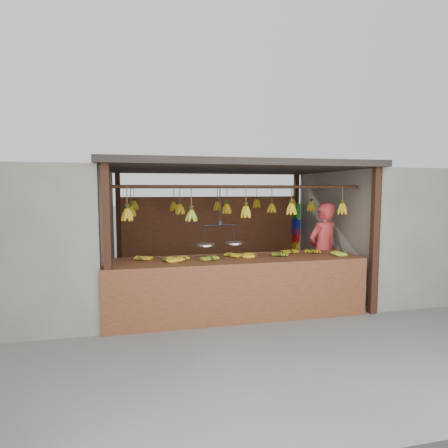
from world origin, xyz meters
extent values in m
plane|color=#5B5B57|center=(0.00, 0.00, 0.00)|extent=(80.00, 80.00, 0.00)
cube|color=black|center=(-2.00, -1.50, 1.15)|extent=(0.10, 0.10, 2.30)
cube|color=black|center=(2.00, -1.50, 1.15)|extent=(0.10, 0.10, 2.30)
cube|color=black|center=(-2.00, 1.50, 1.15)|extent=(0.10, 0.10, 2.30)
cube|color=black|center=(2.00, 1.50, 1.15)|extent=(0.10, 0.10, 2.30)
cube|color=black|center=(0.00, 0.00, 2.35)|extent=(4.30, 3.30, 0.10)
cylinder|color=black|center=(0.00, -1.00, 2.00)|extent=(4.00, 0.05, 0.05)
cylinder|color=black|center=(0.00, 0.00, 2.00)|extent=(4.00, 0.05, 0.05)
cylinder|color=black|center=(0.00, 1.00, 2.00)|extent=(4.00, 0.05, 0.05)
cube|color=brown|center=(0.00, 1.50, 0.90)|extent=(4.00, 0.06, 1.80)
cube|color=slate|center=(-3.60, 0.00, 1.15)|extent=(3.00, 3.00, 2.30)
cube|color=slate|center=(3.60, 0.00, 1.15)|extent=(3.00, 3.00, 2.30)
cube|color=brown|center=(-0.13, -1.10, 0.86)|extent=(3.95, 0.88, 0.08)
cube|color=brown|center=(-0.13, -1.54, 0.45)|extent=(3.95, 0.04, 0.90)
cube|color=black|center=(-2.00, -1.49, 0.41)|extent=(0.07, 0.07, 0.82)
cube|color=black|center=(1.74, -1.49, 0.41)|extent=(0.07, 0.07, 0.82)
cube|color=black|center=(-2.00, -0.71, 0.41)|extent=(0.07, 0.07, 0.82)
cube|color=black|center=(1.74, -0.71, 0.41)|extent=(0.07, 0.07, 0.82)
ellipsoid|color=gold|center=(-1.57, -1.01, 0.93)|extent=(0.27, 0.30, 0.06)
ellipsoid|color=gold|center=(-1.21, -1.19, 0.93)|extent=(0.28, 0.24, 0.06)
ellipsoid|color=gold|center=(-0.92, -1.17, 0.93)|extent=(0.30, 0.29, 0.06)
ellipsoid|color=#92A523|center=(-0.53, -1.27, 0.93)|extent=(0.26, 0.29, 0.06)
ellipsoid|color=gold|center=(-0.21, -1.04, 0.93)|extent=(0.30, 0.29, 0.06)
ellipsoid|color=gold|center=(0.17, -1.11, 0.93)|extent=(0.28, 0.25, 0.06)
ellipsoid|color=#92A523|center=(0.57, -1.16, 0.93)|extent=(0.25, 0.29, 0.06)
ellipsoid|color=gold|center=(0.87, -0.96, 0.93)|extent=(0.21, 0.26, 0.06)
ellipsoid|color=gold|center=(1.21, -1.01, 0.93)|extent=(0.25, 0.28, 0.06)
ellipsoid|color=#92A523|center=(1.63, -1.25, 0.93)|extent=(0.25, 0.19, 0.06)
ellipsoid|color=gold|center=(-1.75, -1.03, 1.59)|extent=(0.16, 0.16, 0.28)
ellipsoid|color=#92A523|center=(-0.80, -0.97, 1.56)|extent=(0.16, 0.16, 0.28)
ellipsoid|color=gold|center=(0.05, -1.02, 1.61)|extent=(0.16, 0.16, 0.28)
ellipsoid|color=gold|center=(0.81, -1.01, 1.64)|extent=(0.16, 0.16, 0.28)
ellipsoid|color=gold|center=(1.70, -1.04, 1.64)|extent=(0.16, 0.16, 0.28)
ellipsoid|color=gold|center=(-1.72, 0.04, 1.58)|extent=(0.16, 0.16, 0.28)
ellipsoid|color=gold|center=(-0.87, 0.01, 1.61)|extent=(0.16, 0.16, 0.28)
ellipsoid|color=gold|center=(-0.02, -0.01, 1.61)|extent=(0.16, 0.16, 0.28)
ellipsoid|color=gold|center=(0.86, 0.04, 1.61)|extent=(0.16, 0.16, 0.28)
ellipsoid|color=gold|center=(1.65, 0.01, 1.63)|extent=(0.16, 0.16, 0.28)
ellipsoid|color=gold|center=(-1.67, 1.01, 1.64)|extent=(0.16, 0.16, 0.28)
ellipsoid|color=gold|center=(-0.88, 0.97, 1.62)|extent=(0.16, 0.16, 0.28)
ellipsoid|color=gold|center=(0.01, 0.95, 1.61)|extent=(0.16, 0.16, 0.28)
ellipsoid|color=gold|center=(0.88, 1.00, 1.66)|extent=(0.16, 0.16, 0.28)
ellipsoid|color=gold|center=(1.69, 0.97, 1.67)|extent=(0.16, 0.16, 0.28)
cylinder|color=black|center=(-0.36, -1.00, 1.71)|extent=(0.02, 0.02, 0.59)
cylinder|color=black|center=(-0.36, -1.00, 1.41)|extent=(0.52, 0.11, 0.02)
cylinder|color=silver|center=(-0.60, -1.04, 1.11)|extent=(0.28, 0.28, 0.02)
cylinder|color=silver|center=(-0.12, -0.96, 1.11)|extent=(0.28, 0.28, 0.02)
imported|color=#BF3333|center=(1.60, -0.60, 0.87)|extent=(0.73, 0.60, 1.73)
cube|color=#199926|center=(1.94, 1.35, 1.47)|extent=(0.08, 0.26, 0.34)
cube|color=#1426BF|center=(1.94, 1.35, 1.11)|extent=(0.08, 0.26, 0.34)
cube|color=red|center=(1.94, 1.35, 0.89)|extent=(0.08, 0.26, 0.34)
cube|color=yellow|center=(1.94, 1.35, 0.59)|extent=(0.08, 0.26, 0.34)
camera|label=1|loc=(-1.58, -6.62, 1.96)|focal=30.00mm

